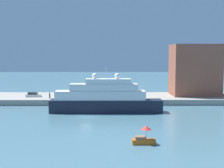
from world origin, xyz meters
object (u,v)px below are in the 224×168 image
harbor_building (195,70)px  parked_car (33,95)px  person_figure (50,96)px  large_yacht (104,99)px  small_motorboat (144,138)px  mooring_bollard (79,98)px

harbor_building → parked_car: harbor_building is taller
parked_car → person_figure: person_figure is taller
large_yacht → person_figure: size_ratio=14.86×
large_yacht → person_figure: large_yacht is taller
small_motorboat → person_figure: bearing=119.1°
large_yacht → small_motorboat: 28.03m
parked_car → mooring_bollard: bearing=-20.5°
small_motorboat → mooring_bollard: 40.81m
person_figure → large_yacht: bearing=-39.3°
large_yacht → small_motorboat: (6.54, -27.15, -2.32)m
small_motorboat → mooring_bollard: (-13.68, 38.44, 1.03)m
harbor_building → mooring_bollard: 36.43m
large_yacht → person_figure: (-15.70, 12.84, -0.88)m
parked_car → mooring_bollard: parked_car is taller
large_yacht → parked_car: large_yacht is taller
mooring_bollard → small_motorboat: bearing=-70.4°
harbor_building → large_yacht: bearing=-143.2°
small_motorboat → mooring_bollard: bearing=109.6°
small_motorboat → person_figure: 45.78m
small_motorboat → harbor_building: bearing=66.4°
large_yacht → mooring_bollard: size_ratio=31.52×
harbor_building → mooring_bollard: bearing=-165.1°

